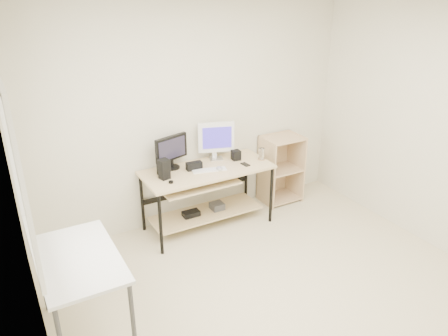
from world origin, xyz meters
name	(u,v)px	position (x,y,z in m)	size (l,w,h in m)	color
room	(285,177)	(-0.14, 0.04, 1.32)	(4.01, 4.01, 2.62)	beige
desk	(205,185)	(-0.03, 1.66, 0.54)	(1.50, 0.65, 0.75)	#D9BF89
side_table	(79,266)	(-1.68, 0.60, 0.67)	(0.60, 1.00, 0.75)	white
shelf_unit	(279,168)	(1.15, 1.82, 0.45)	(0.50, 0.40, 0.90)	tan
black_monitor	(171,150)	(-0.34, 1.86, 0.97)	(0.42, 0.18, 0.39)	black
white_imac	(216,138)	(0.23, 1.86, 1.02)	(0.42, 0.17, 0.46)	silver
keyboard	(209,170)	(-0.01, 1.59, 0.76)	(0.39, 0.11, 0.01)	white
mouse	(219,168)	(0.10, 1.55, 0.77)	(0.07, 0.11, 0.04)	#AFAFB4
center_speaker	(194,166)	(-0.14, 1.71, 0.79)	(0.18, 0.08, 0.09)	black
speaker_left	(164,169)	(-0.53, 1.64, 0.87)	(0.13, 0.13, 0.22)	black
speaker_right	(236,155)	(0.42, 1.73, 0.81)	(0.10, 0.10, 0.12)	black
audio_controller	(161,166)	(-0.52, 1.78, 0.84)	(0.09, 0.06, 0.18)	black
volume_puck	(171,182)	(-0.52, 1.50, 0.76)	(0.05, 0.05, 0.02)	black
smartphone	(245,164)	(0.44, 1.54, 0.75)	(0.06, 0.12, 0.01)	black
coaster	(261,159)	(0.70, 1.59, 0.75)	(0.09, 0.09, 0.01)	#946943
drinking_glass	(261,154)	(0.70, 1.59, 0.82)	(0.07, 0.07, 0.14)	white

